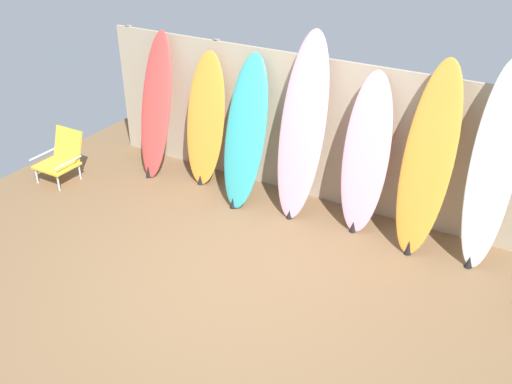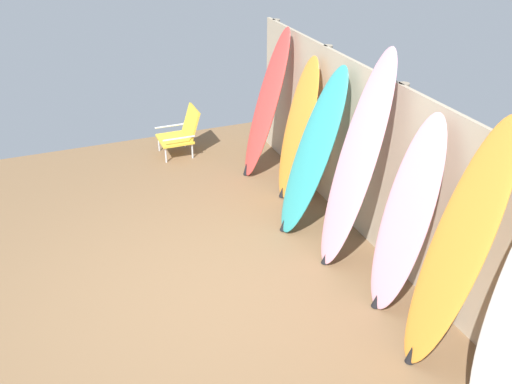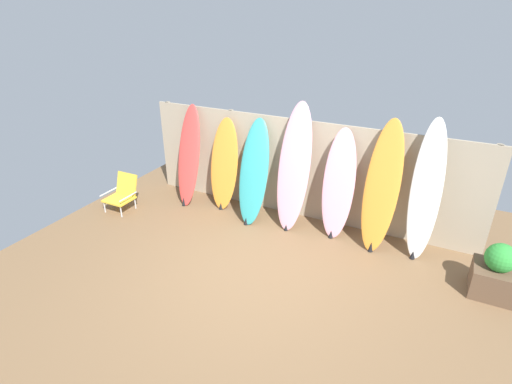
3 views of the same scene
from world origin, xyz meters
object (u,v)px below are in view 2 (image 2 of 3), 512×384
at_px(surfboard_teal_2, 313,153).
at_px(beach_chair, 182,132).
at_px(surfboard_pink_3, 355,164).
at_px(surfboard_orange_5, 456,251).
at_px(surfboard_orange_1, 298,131).
at_px(surfboard_pink_4, 406,218).
at_px(surfboard_red_0, 266,105).

xyz_separation_m(surfboard_teal_2, beach_chair, (-2.39, -0.80, -0.56)).
xyz_separation_m(surfboard_pink_3, surfboard_orange_5, (1.45, -0.00, -0.05)).
relative_size(surfboard_orange_1, surfboard_teal_2, 0.95).
height_order(surfboard_pink_4, surfboard_orange_5, surfboard_orange_5).
bearing_deg(surfboard_pink_3, beach_chair, -164.24).
distance_m(surfboard_red_0, surfboard_pink_3, 2.14).
distance_m(surfboard_orange_1, surfboard_teal_2, 0.72).
bearing_deg(surfboard_pink_4, surfboard_red_0, -178.81).
bearing_deg(surfboard_orange_1, beach_chair, -150.41).
relative_size(surfboard_red_0, surfboard_pink_4, 1.03).
relative_size(surfboard_orange_1, surfboard_pink_3, 0.79).
bearing_deg(surfboard_orange_1, surfboard_pink_4, -0.88).
bearing_deg(surfboard_red_0, surfboard_teal_2, -2.61).
bearing_deg(surfboard_orange_5, surfboard_pink_3, 179.91).
distance_m(surfboard_pink_3, surfboard_pink_4, 0.79).
height_order(surfboard_red_0, surfboard_pink_3, surfboard_pink_3).
bearing_deg(beach_chair, surfboard_red_0, 55.65).
relative_size(surfboard_pink_4, surfboard_orange_5, 0.88).
height_order(surfboard_pink_4, beach_chair, surfboard_pink_4).
height_order(surfboard_red_0, surfboard_orange_5, surfboard_orange_5).
height_order(surfboard_pink_3, surfboard_orange_5, surfboard_pink_3).
height_order(surfboard_teal_2, beach_chair, surfboard_teal_2).
height_order(surfboard_orange_1, surfboard_teal_2, surfboard_teal_2).
xyz_separation_m(surfboard_red_0, surfboard_teal_2, (1.42, -0.06, -0.04)).
relative_size(surfboard_teal_2, surfboard_pink_4, 0.99).
height_order(surfboard_red_0, surfboard_pink_4, surfboard_red_0).
relative_size(surfboard_orange_1, surfboard_orange_5, 0.83).
xyz_separation_m(surfboard_red_0, beach_chair, (-0.97, -0.86, -0.60)).
bearing_deg(surfboard_orange_1, surfboard_teal_2, -12.76).
bearing_deg(surfboard_teal_2, surfboard_red_0, 177.39).
bearing_deg(surfboard_orange_5, surfboard_pink_4, 175.71).
xyz_separation_m(surfboard_orange_1, beach_chair, (-1.68, -0.96, -0.52)).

